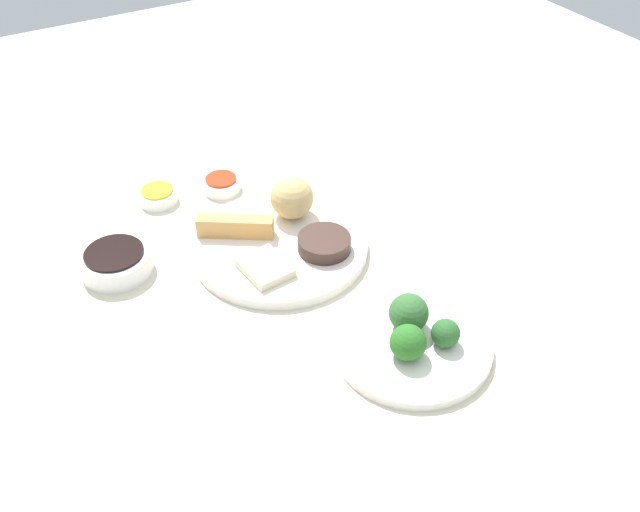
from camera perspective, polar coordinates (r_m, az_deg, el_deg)
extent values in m
cube|color=beige|center=(1.07, -1.38, -0.29)|extent=(2.20, 2.20, 0.02)
cylinder|color=white|center=(1.07, -3.31, 0.84)|extent=(0.27, 0.27, 0.02)
sphere|color=tan|center=(1.10, -2.32, 4.80)|extent=(0.07, 0.07, 0.07)
cube|color=tan|center=(1.07, -6.94, 2.42)|extent=(0.11, 0.08, 0.03)
cube|color=beige|center=(1.01, -4.51, -0.94)|extent=(0.07, 0.08, 0.01)
cylinder|color=#3D2821|center=(1.04, 0.35, 1.05)|extent=(0.08, 0.08, 0.02)
cylinder|color=white|center=(0.93, 7.50, -7.11)|extent=(0.21, 0.21, 0.01)
sphere|color=#33642F|center=(0.92, 7.27, -4.64)|extent=(0.05, 0.05, 0.05)
sphere|color=#2A5E2A|center=(0.91, 10.23, -6.23)|extent=(0.04, 0.04, 0.04)
sphere|color=#296822|center=(0.88, 7.22, -7.04)|extent=(0.05, 0.05, 0.05)
cylinder|color=white|center=(1.07, -16.34, -0.49)|extent=(0.11, 0.11, 0.03)
cylinder|color=black|center=(1.06, -16.51, 0.24)|extent=(0.09, 0.09, 0.00)
cylinder|color=white|center=(1.21, -8.06, 5.78)|extent=(0.06, 0.06, 0.02)
cylinder|color=red|center=(1.20, -8.11, 6.26)|extent=(0.05, 0.05, 0.00)
cylinder|color=white|center=(1.20, -13.11, 4.77)|extent=(0.06, 0.06, 0.02)
cylinder|color=yellow|center=(1.19, -13.19, 5.25)|extent=(0.05, 0.05, 0.00)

